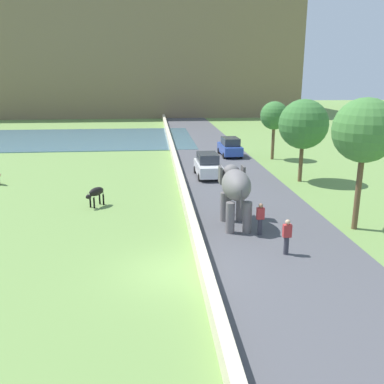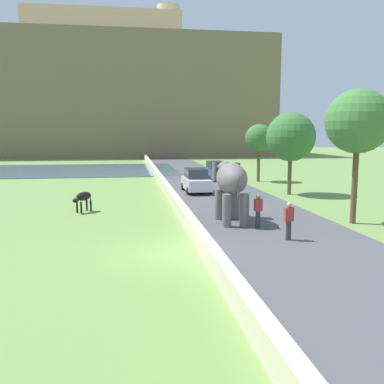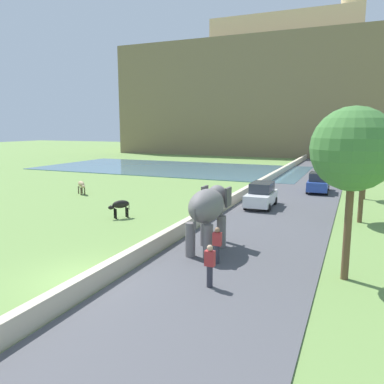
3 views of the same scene
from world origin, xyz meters
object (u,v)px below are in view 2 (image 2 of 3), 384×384
(person_beside_elephant, at_px, (258,210))
(car_white, at_px, (196,181))
(car_blue, at_px, (216,171))
(cow_black, at_px, (83,197))
(person_trailing, at_px, (289,220))
(elephant, at_px, (230,182))

(person_beside_elephant, bearing_deg, car_white, 94.53)
(person_beside_elephant, height_order, car_blue, car_blue)
(car_white, height_order, cow_black, car_white)
(person_trailing, bearing_deg, car_blue, 85.89)
(cow_black, bearing_deg, person_beside_elephant, -32.84)
(person_beside_elephant, relative_size, person_trailing, 1.00)
(elephant, bearing_deg, cow_black, 152.03)
(person_beside_elephant, height_order, car_white, car_white)
(elephant, height_order, car_white, elephant)
(elephant, xyz_separation_m, person_trailing, (1.52, -3.84, -1.16))
(cow_black, bearing_deg, car_blue, 54.35)
(person_trailing, height_order, car_blue, car_blue)
(car_blue, bearing_deg, car_white, -111.30)
(person_beside_elephant, bearing_deg, person_trailing, -76.69)
(elephant, height_order, car_blue, elephant)
(person_trailing, xyz_separation_m, cow_black, (-9.01, 7.82, -0.04))
(car_blue, xyz_separation_m, car_white, (-3.15, -8.09, 0.00))
(person_trailing, bearing_deg, cow_black, 139.05)
(car_blue, relative_size, cow_black, 3.10)
(elephant, distance_m, person_trailing, 4.29)
(elephant, relative_size, person_trailing, 2.13)
(person_beside_elephant, height_order, cow_black, person_beside_elephant)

